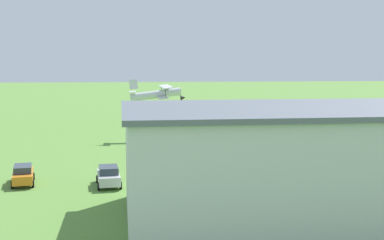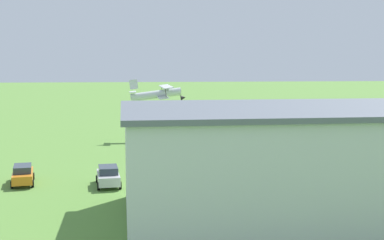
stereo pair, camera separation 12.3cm
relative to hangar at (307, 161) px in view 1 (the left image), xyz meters
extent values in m
plane|color=#568438|center=(-0.74, -41.58, -3.87)|extent=(400.00, 400.00, 0.00)
cube|color=silver|center=(0.00, 0.02, -0.18)|extent=(25.34, 14.39, 7.36)
cube|color=slate|center=(0.00, 0.02, 3.67)|extent=(25.96, 15.01, 0.35)
cube|color=#384251|center=(0.20, -6.87, -0.85)|extent=(8.74, 0.41, 6.04)
cylinder|color=silver|center=(9.16, -37.63, 2.38)|extent=(7.08, 1.35, 1.93)
cone|color=black|center=(5.36, -37.77, 1.91)|extent=(0.82, 0.80, 0.85)
cube|color=silver|center=(8.35, -37.66, 2.12)|extent=(1.61, 9.29, 0.27)
cube|color=silver|center=(7.76, -37.69, 3.47)|extent=(1.61, 9.29, 0.27)
cube|color=silver|center=(12.19, -37.52, 3.81)|extent=(1.25, 0.15, 1.42)
cube|color=silver|center=(12.31, -37.52, 2.77)|extent=(1.00, 2.63, 0.19)
cylinder|color=black|center=(8.59, -36.70, 1.01)|extent=(0.64, 0.16, 0.64)
cylinder|color=black|center=(8.66, -38.60, 1.01)|extent=(0.64, 0.16, 0.64)
cylinder|color=#332D28|center=(7.95, -34.72, 2.79)|extent=(0.25, 0.09, 1.41)
cylinder|color=#332D28|center=(8.17, -40.63, 2.79)|extent=(0.25, 0.09, 1.41)
cube|color=#B7B7BC|center=(14.29, -10.51, -3.15)|extent=(2.28, 4.45, 0.80)
cube|color=#2D3842|center=(14.29, -10.51, -2.45)|extent=(1.86, 2.56, 0.60)
cylinder|color=black|center=(13.23, -9.17, -3.55)|extent=(0.29, 0.66, 0.64)
cylinder|color=black|center=(15.03, -8.96, -3.55)|extent=(0.29, 0.66, 0.64)
cylinder|color=black|center=(13.55, -12.05, -3.55)|extent=(0.29, 0.66, 0.64)
cylinder|color=black|center=(15.36, -11.85, -3.55)|extent=(0.29, 0.66, 0.64)
cube|color=orange|center=(21.86, -11.98, -3.16)|extent=(2.44, 4.77, 0.77)
cube|color=#2D3842|center=(21.86, -11.98, -2.48)|extent=(1.90, 2.76, 0.58)
cylinder|color=black|center=(20.76, -10.60, -3.55)|extent=(0.33, 0.67, 0.64)
cylinder|color=black|center=(22.43, -10.31, -3.55)|extent=(0.33, 0.67, 0.64)
cylinder|color=black|center=(21.29, -13.65, -3.55)|extent=(0.33, 0.67, 0.64)
cylinder|color=black|center=(22.95, -13.36, -3.55)|extent=(0.33, 0.67, 0.64)
cube|color=gray|center=(-10.54, -11.70, -2.39)|extent=(2.24, 2.24, 2.00)
cube|color=silver|center=(-10.60, -15.31, -2.12)|extent=(2.29, 5.06, 2.54)
cylinder|color=black|center=(-9.44, -12.02, -3.39)|extent=(0.30, 0.96, 0.96)
cylinder|color=black|center=(-11.73, -16.80, -3.39)|extent=(0.30, 0.96, 0.96)
cylinder|color=black|center=(-9.53, -16.84, -3.39)|extent=(0.30, 0.96, 0.96)
cylinder|color=#B23333|center=(-4.92, -14.02, -3.47)|extent=(0.41, 0.41, 0.79)
cylinder|color=#33723F|center=(-4.92, -14.02, -2.79)|extent=(0.48, 0.48, 0.56)
sphere|color=#9E704C|center=(-4.92, -14.02, -2.40)|extent=(0.22, 0.22, 0.22)
cylinder|color=navy|center=(6.51, -14.45, -3.44)|extent=(0.44, 0.44, 0.86)
cylinder|color=#3F3F47|center=(6.51, -14.45, -2.71)|extent=(0.52, 0.52, 0.61)
sphere|color=#9E704C|center=(6.51, -14.45, -2.29)|extent=(0.23, 0.23, 0.23)
camera|label=1|loc=(11.78, 35.36, 6.96)|focal=49.62mm
camera|label=2|loc=(11.66, 35.38, 6.96)|focal=49.62mm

